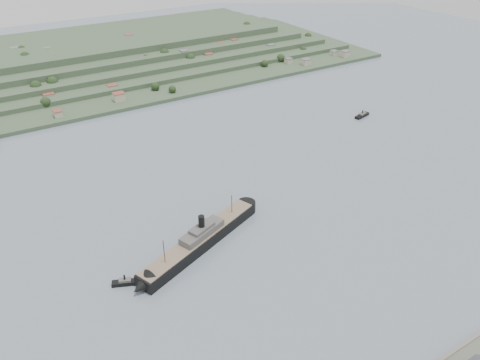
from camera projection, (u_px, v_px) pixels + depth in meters
ground at (238, 223)px, 324.53m from camera, size 1400.00×1400.00×0.00m
far_peninsula at (100, 58)px, 616.77m from camera, size 760.00×309.00×30.00m
steamship at (197, 242)px, 298.23m from camera, size 108.43×51.33×27.19m
tugboat at (125, 282)px, 272.11m from camera, size 15.83×9.91×6.96m
ferry_east at (362, 115)px, 480.61m from camera, size 20.09×9.70×7.27m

